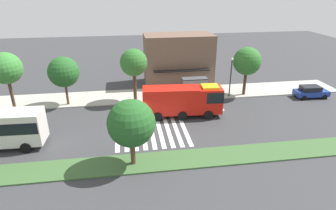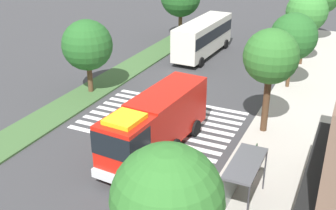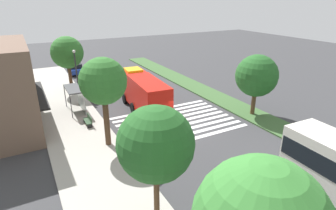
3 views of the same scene
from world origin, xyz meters
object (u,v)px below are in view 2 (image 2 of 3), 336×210
object	(u,v)px
sidewalk_tree_center	(293,37)
fire_truck	(154,123)
bench_near_shelter	(256,157)
median_tree_west	(87,45)
parked_car_west	(284,45)
bus_stop_shelter	(238,173)
street_lamp	(183,196)
sidewalk_tree_far_east	(167,200)
sidewalk_tree_west	(307,12)
sidewalk_tree_east	(271,57)
transit_bus	(203,35)

from	to	relation	value
sidewalk_tree_center	fire_truck	bearing A→B (deg)	-20.69
bench_near_shelter	median_tree_west	distance (m)	16.36
bench_near_shelter	parked_car_west	bearing A→B (deg)	-173.18
bus_stop_shelter	street_lamp	size ratio (longest dim) A/B	0.64
parked_car_west	sidewalk_tree_far_east	distance (m)	34.31
bench_near_shelter	sidewalk_tree_west	bearing A→B (deg)	-178.40
bench_near_shelter	street_lamp	world-z (taller)	street_lamp
street_lamp	sidewalk_tree_east	size ratio (longest dim) A/B	0.78
fire_truck	sidewalk_tree_east	bearing A→B (deg)	140.20
bench_near_shelter	median_tree_west	size ratio (longest dim) A/B	0.27
bus_stop_shelter	median_tree_west	distance (m)	17.83
bench_near_shelter	sidewalk_tree_west	world-z (taller)	sidewalk_tree_west
sidewalk_tree_far_east	sidewalk_tree_east	bearing A→B (deg)	180.00
sidewalk_tree_center	bench_near_shelter	bearing A→B (deg)	2.41
transit_bus	sidewalk_tree_east	xyz separation A→B (m)	(14.21, 9.76, 3.14)
bus_stop_shelter	sidewalk_tree_west	bearing A→B (deg)	-178.64
median_tree_west	sidewalk_tree_far_east	bearing A→B (deg)	42.08
transit_bus	sidewalk_tree_east	distance (m)	17.52
median_tree_west	parked_car_west	bearing A→B (deg)	145.26
parked_car_west	sidewalk_tree_east	xyz separation A→B (m)	(18.67, 2.20, 4.44)
sidewalk_tree_west	bus_stop_shelter	bearing A→B (deg)	1.36
street_lamp	sidewalk_tree_center	bearing A→B (deg)	178.95
bus_stop_shelter	sidewalk_tree_center	world-z (taller)	sidewalk_tree_center
bench_near_shelter	sidewalk_tree_far_east	distance (m)	11.81
bus_stop_shelter	median_tree_west	size ratio (longest dim) A/B	0.59
sidewalk_tree_west	fire_truck	bearing A→B (deg)	-14.51
parked_car_west	sidewalk_tree_west	distance (m)	5.88
bus_stop_shelter	sidewalk_tree_west	distance (m)	23.97
bus_stop_shelter	median_tree_west	world-z (taller)	median_tree_west
sidewalk_tree_west	sidewalk_tree_center	world-z (taller)	sidewalk_tree_west
fire_truck	sidewalk_tree_west	xyz separation A→B (m)	(-21.04, 5.44, 3.14)
street_lamp	bench_near_shelter	bearing A→B (deg)	173.75
sidewalk_tree_far_east	median_tree_west	xyz separation A→B (m)	(-16.15, -14.58, -0.85)
bench_near_shelter	sidewalk_tree_center	size ratio (longest dim) A/B	0.26
bench_near_shelter	sidewalk_tree_far_east	bearing A→B (deg)	-2.87
sidewalk_tree_west	median_tree_west	distance (m)	20.64
street_lamp	sidewalk_tree_center	distance (m)	21.81
street_lamp	sidewalk_tree_far_east	bearing A→B (deg)	9.85
sidewalk_tree_center	sidewalk_tree_east	xyz separation A→B (m)	(8.76, 0.00, 0.83)
bus_stop_shelter	sidewalk_tree_center	distance (m)	17.30
bus_stop_shelter	sidewalk_tree_far_east	bearing A→B (deg)	-4.62
transit_bus	median_tree_west	size ratio (longest dim) A/B	1.70
sidewalk_tree_center	transit_bus	bearing A→B (deg)	-119.20
sidewalk_tree_east	sidewalk_tree_far_east	size ratio (longest dim) A/B	1.04
sidewalk_tree_far_east	sidewalk_tree_center	bearing A→B (deg)	180.00
street_lamp	sidewalk_tree_far_east	distance (m)	2.79
parked_car_west	sidewalk_tree_center	world-z (taller)	sidewalk_tree_center
transit_bus	street_lamp	distance (m)	28.82
transit_bus	street_lamp	bearing A→B (deg)	-159.06
bus_stop_shelter	bench_near_shelter	size ratio (longest dim) A/B	2.19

